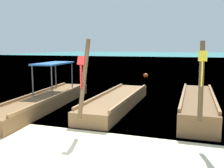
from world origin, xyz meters
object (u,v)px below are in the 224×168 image
longtail_boat_turquoise_ribbon (45,100)px  mooring_buoy_near (146,76)px  longtail_boat_yellow_ribbon (197,105)px  longtail_boat_red_ribbon (117,101)px

longtail_boat_turquoise_ribbon → mooring_buoy_near: longtail_boat_turquoise_ribbon is taller
longtail_boat_yellow_ribbon → longtail_boat_turquoise_ribbon: bearing=-171.2°
longtail_boat_red_ribbon → mooring_buoy_near: longtail_boat_red_ribbon is taller
longtail_boat_turquoise_ribbon → longtail_boat_red_ribbon: size_ratio=1.17×
longtail_boat_turquoise_ribbon → longtail_boat_red_ribbon: 2.86m
longtail_boat_turquoise_ribbon → mooring_buoy_near: bearing=80.6°
longtail_boat_turquoise_ribbon → longtail_boat_red_ribbon: longtail_boat_turquoise_ribbon is taller
mooring_buoy_near → longtail_boat_yellow_ribbon: bearing=-69.0°
longtail_boat_red_ribbon → longtail_boat_yellow_ribbon: bearing=-0.9°
longtail_boat_turquoise_ribbon → longtail_boat_yellow_ribbon: size_ratio=1.26×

